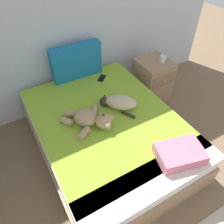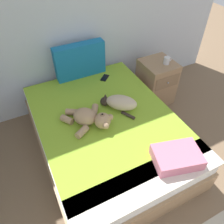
{
  "view_description": "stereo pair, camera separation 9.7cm",
  "coord_description": "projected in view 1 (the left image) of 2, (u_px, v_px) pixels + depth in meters",
  "views": [
    {
      "loc": [
        0.6,
        1.35,
        2.14
      ],
      "look_at": [
        1.46,
        2.83,
        0.53
      ],
      "focal_mm": 35.29,
      "sensor_mm": 36.0,
      "label": 1
    },
    {
      "loc": [
        0.69,
        1.3,
        2.14
      ],
      "look_at": [
        1.46,
        2.83,
        0.53
      ],
      "focal_mm": 35.29,
      "sensor_mm": 36.0,
      "label": 2
    }
  ],
  "objects": [
    {
      "name": "ground_plane",
      "position": [
        186.0,
        191.0,
        2.26
      ],
      "size": [
        9.56,
        9.56,
        0.0
      ],
      "primitive_type": "plane",
      "color": "#7A6047"
    },
    {
      "name": "wall_back",
      "position": [
        95.0,
        2.0,
        2.59
      ],
      "size": [
        3.74,
        0.06,
        2.61
      ],
      "primitive_type": "cube",
      "color": "silver",
      "rests_on": "ground_plane"
    },
    {
      "name": "bed",
      "position": [
        107.0,
        134.0,
        2.49
      ],
      "size": [
        1.44,
        1.93,
        0.5
      ],
      "color": "#9E7A56",
      "rests_on": "ground_plane"
    },
    {
      "name": "patterned_cushion",
      "position": [
        76.0,
        62.0,
        2.74
      ],
      "size": [
        0.64,
        0.13,
        0.43
      ],
      "color": "#1972AD",
      "rests_on": "bed"
    },
    {
      "name": "cat",
      "position": [
        119.0,
        102.0,
        2.39
      ],
      "size": [
        0.38,
        0.41,
        0.15
      ],
      "color": "#C6B293",
      "rests_on": "bed"
    },
    {
      "name": "teddy_bear",
      "position": [
        91.0,
        119.0,
        2.2
      ],
      "size": [
        0.48,
        0.48,
        0.18
      ],
      "color": "tan",
      "rests_on": "bed"
    },
    {
      "name": "cell_phone",
      "position": [
        102.0,
        78.0,
        2.84
      ],
      "size": [
        0.16,
        0.15,
        0.01
      ],
      "color": "black",
      "rests_on": "bed"
    },
    {
      "name": "throw_pillow",
      "position": [
        180.0,
        154.0,
        1.92
      ],
      "size": [
        0.46,
        0.37,
        0.11
      ],
      "primitive_type": "cube",
      "rotation": [
        0.0,
        0.0,
        -0.26
      ],
      "color": "#D1728C",
      "rests_on": "bed"
    },
    {
      "name": "nightstand",
      "position": [
        152.0,
        80.0,
        3.15
      ],
      "size": [
        0.43,
        0.48,
        0.61
      ],
      "color": "#9E7A56",
      "rests_on": "ground_plane"
    },
    {
      "name": "mug",
      "position": [
        163.0,
        59.0,
        2.9
      ],
      "size": [
        0.12,
        0.08,
        0.09
      ],
      "color": "silver",
      "rests_on": "nightstand"
    }
  ]
}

